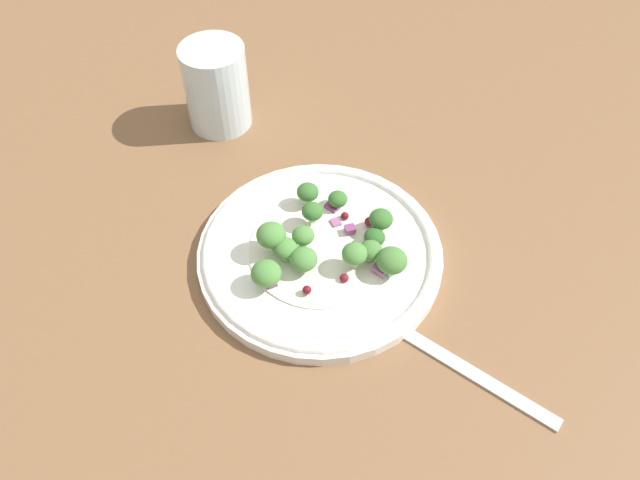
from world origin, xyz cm
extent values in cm
cube|color=brown|center=(0.00, 0.00, -1.00)|extent=(180.00, 180.00, 2.00)
cylinder|color=white|center=(-1.74, -2.61, 0.60)|extent=(23.35, 23.35, 1.20)
torus|color=white|center=(-1.74, -2.61, 1.20)|extent=(22.48, 22.48, 1.00)
cylinder|color=white|center=(-1.74, -2.61, 1.30)|extent=(13.54, 13.54, 0.20)
cylinder|color=#8EB77A|center=(-0.88, 0.68, 1.87)|extent=(0.87, 0.87, 0.87)
ellipsoid|color=#4C843D|center=(-0.88, 0.68, 2.92)|extent=(2.33, 2.33, 1.75)
cylinder|color=#ADD18E|center=(3.74, -4.98, 2.05)|extent=(0.82, 0.82, 0.82)
ellipsoid|color=#386B2D|center=(3.74, -4.98, 3.03)|extent=(2.19, 2.19, 1.64)
cylinder|color=#9EC684|center=(1.19, -3.78, 2.35)|extent=(0.78, 0.78, 0.78)
ellipsoid|color=#386B2D|center=(1.19, -3.78, 3.29)|extent=(2.08, 2.08, 1.56)
cylinder|color=#ADD18E|center=(0.66, 1.18, 2.43)|extent=(1.05, 1.05, 1.05)
ellipsoid|color=#4C843D|center=(0.66, 1.18, 3.69)|extent=(2.79, 2.79, 2.10)
cylinder|color=#8EB77A|center=(-2.32, 3.66, 1.79)|extent=(1.03, 1.03, 1.03)
ellipsoid|color=#4C843D|center=(-2.32, 3.66, 3.03)|extent=(2.76, 2.76, 2.07)
cylinder|color=#8EB77A|center=(-0.80, -1.36, 2.37)|extent=(0.79, 0.79, 0.79)
ellipsoid|color=#4C843D|center=(-0.80, -1.36, 3.31)|extent=(2.09, 2.09, 1.57)
cylinder|color=#9EC684|center=(-5.33, -3.89, 2.39)|extent=(0.88, 0.88, 0.88)
ellipsoid|color=#4C843D|center=(-5.33, -3.89, 3.44)|extent=(2.34, 2.34, 1.76)
cylinder|color=#9EC684|center=(-5.48, -5.67, 1.87)|extent=(0.79, 0.79, 0.79)
ellipsoid|color=#477A38|center=(-5.48, -5.67, 2.82)|extent=(2.11, 2.11, 1.59)
cylinder|color=#8EB77A|center=(1.68, -7.17, 1.60)|extent=(0.72, 0.72, 0.72)
ellipsoid|color=#386B2D|center=(1.68, -7.17, 2.47)|extent=(1.93, 1.93, 1.45)
cylinder|color=#9EC684|center=(-7.63, -6.38, 1.74)|extent=(1.06, 1.06, 1.06)
ellipsoid|color=#477A38|center=(-7.63, -6.38, 3.02)|extent=(2.84, 2.84, 2.13)
cylinder|color=#ADD18E|center=(-3.28, -8.60, 2.15)|extent=(0.86, 0.86, 0.86)
ellipsoid|color=#386B2D|center=(-3.28, -8.60, 3.18)|extent=(2.30, 2.30, 1.72)
cylinder|color=#9EC684|center=(-2.85, 0.22, 1.75)|extent=(0.95, 0.95, 0.95)
ellipsoid|color=#4C843D|center=(-2.85, 0.22, 2.90)|extent=(2.54, 2.54, 1.91)
cylinder|color=#8EB77A|center=(-4.31, -7.06, 1.63)|extent=(0.75, 0.75, 0.75)
ellipsoid|color=#2D6028|center=(-4.31, -7.06, 2.53)|extent=(2.01, 2.01, 1.51)
sphere|color=maroon|center=(-5.26, 1.30, 1.94)|extent=(0.82, 0.82, 0.82)
sphere|color=maroon|center=(-2.10, -8.21, 1.93)|extent=(0.93, 0.93, 0.93)
sphere|color=maroon|center=(-0.34, -6.82, 1.72)|extent=(0.79, 0.79, 0.79)
sphere|color=maroon|center=(-5.98, -2.32, 1.68)|extent=(0.84, 0.84, 0.84)
cube|color=#A35B93|center=(0.35, -5.72, 1.47)|extent=(1.15, 1.05, 0.33)
cube|color=#A35B93|center=(-7.17, -5.45, 1.82)|extent=(1.50, 1.20, 0.56)
cube|color=#843D75|center=(-2.38, 3.34, 1.52)|extent=(1.48, 1.12, 0.33)
cube|color=#843D75|center=(-1.74, -6.13, 1.91)|extent=(1.16, 1.21, 0.52)
cube|color=#843D75|center=(1.82, -6.61, 1.60)|extent=(1.57, 1.34, 0.41)
cube|color=#A35B93|center=(-4.93, -6.40, 1.47)|extent=(1.40, 1.45, 0.32)
cube|color=silver|center=(-19.52, -6.06, 0.25)|extent=(14.61, 5.88, 0.50)
cube|color=silver|center=(-10.70, -3.12, 0.25)|extent=(4.17, 3.42, 0.50)
cylinder|color=silver|center=(21.34, -4.82, 4.85)|extent=(7.12, 7.12, 9.71)
camera|label=1|loc=(-32.20, 18.82, 48.35)|focal=35.53mm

